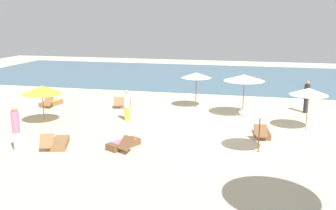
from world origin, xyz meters
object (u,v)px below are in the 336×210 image
Objects in this scene: umbrella_5 at (244,78)px; lounger_6 at (51,103)px; person_0 at (307,96)px; lounger_4 at (124,144)px; person_2 at (16,128)px; umbrella_4 at (309,91)px; umbrella_0 at (196,75)px; lounger_0 at (59,143)px; lounger_2 at (125,103)px; lounger_5 at (262,133)px; umbrella_1 at (42,90)px; umbrella_3 at (261,107)px; person_1 at (127,105)px.

umbrella_5 reaches higher than lounger_6.
lounger_6 is at bearing -173.46° from person_0.
lounger_4 is 4.41m from person_2.
umbrella_5 is at bearing 149.20° from umbrella_4.
umbrella_0 is 0.92× the size of umbrella_5.
lounger_0 reaches higher than lounger_2.
umbrella_0 is 1.21× the size of lounger_4.
lounger_5 is (8.44, 3.49, -0.00)m from lounger_0.
person_2 is at bearing -69.41° from lounger_6.
umbrella_5 is (10.00, 3.69, 0.41)m from umbrella_1.
person_2 is at bearing -138.16° from umbrella_5.
umbrella_3 is at bearing -93.95° from lounger_5.
lounger_0 is 13.90m from person_0.
person_0 reaches higher than lounger_4.
person_0 is (10.90, 8.60, 0.78)m from lounger_0.
umbrella_3 is 1.03× the size of umbrella_4.
lounger_6 is 1.07× the size of person_1.
person_0 is at bearing 70.40° from umbrella_3.
lounger_4 is (2.73, 0.51, 0.01)m from lounger_0.
umbrella_0 reaches higher than umbrella_1.
lounger_2 is 1.01× the size of lounger_6.
umbrella_5 is at bearing 98.83° from umbrella_3.
umbrella_1 is at bearing -178.63° from lounger_5.
umbrella_3 reaches higher than person_0.
umbrella_4 reaches higher than person_0.
umbrella_1 reaches higher than person_0.
lounger_6 is 6.18m from person_1.
umbrella_3 reaches higher than lounger_5.
umbrella_4 is 15.03m from lounger_6.
umbrella_1 is 4.43m from lounger_0.
lounger_0 is at bearing -141.74° from person_0.
umbrella_5 is at bearing 41.84° from person_2.
lounger_0 is at bearing -107.31° from person_1.
umbrella_1 is 10.67m from umbrella_5.
umbrella_3 is at bearing -62.36° from umbrella_0.
lounger_2 is 9.26m from lounger_5.
lounger_4 is (-5.55, -0.75, -1.72)m from umbrella_3.
lounger_6 is at bearing 121.99° from lounger_0.
umbrella_1 reaches higher than lounger_6.
umbrella_0 is 1.23× the size of lounger_5.
umbrella_1 is at bearing 152.96° from lounger_4.
umbrella_3 reaches higher than umbrella_4.
person_2 is at bearing -167.18° from umbrella_3.
lounger_5 is 13.16m from lounger_6.
umbrella_5 reaches higher than person_2.
person_0 is at bearing 22.64° from person_1.
lounger_0 is (2.59, -3.22, -1.59)m from umbrella_1.
lounger_0 is 1.85m from person_2.
umbrella_0 reaches higher than lounger_2.
person_1 is at bearing 170.52° from lounger_5.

